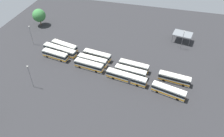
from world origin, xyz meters
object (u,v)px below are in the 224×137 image
bus_row3_slot2 (55,55)px  lamp_post_near_entrance (183,39)px  bus_row1_slot0 (134,66)px  bus_row2_slot2 (89,65)px  tree_northeast (39,15)px  bus_row2_slot0 (97,55)px  bus_row1_slot1 (131,72)px  bus_row1_slot2 (126,77)px  lamp_post_by_building (30,76)px  bus_row0_slot2 (169,91)px  bus_row0_slot0 (174,78)px  bus_row2_slot1 (92,61)px  bus_row3_slot1 (60,50)px  maintenance_shelter (183,34)px  lamp_post_far_corner (31,35)px  bus_row3_slot0 (64,46)px

bus_row3_slot2 → lamp_post_near_entrance: size_ratio=1.30×
bus_row1_slot0 → bus_row2_slot2: bearing=13.2°
tree_northeast → bus_row2_slot0: bearing=151.6°
bus_row1_slot1 → bus_row1_slot2: size_ratio=0.80×
bus_row2_slot2 → lamp_post_by_building: bearing=43.1°
bus_row0_slot2 → bus_row3_slot2: (47.66, -9.05, -0.00)m
bus_row0_slot0 → bus_row2_slot1: (32.84, -2.40, 0.00)m
bus_row0_slot0 → lamp_post_near_entrance: lamp_post_near_entrance is taller
bus_row0_slot2 → bus_row3_slot1: 48.94m
bus_row1_slot0 → bus_row2_slot0: size_ratio=0.99×
bus_row3_slot2 → bus_row1_slot0: bearing=-177.9°
bus_row1_slot2 → lamp_post_near_entrance: bearing=-124.8°
maintenance_shelter → tree_northeast: size_ratio=1.06×
bus_row2_slot0 → maintenance_shelter: size_ratio=1.30×
bus_row2_slot2 → bus_row2_slot0: bearing=-98.6°
bus_row2_slot0 → lamp_post_far_corner: size_ratio=1.31×
bus_row0_slot2 → bus_row1_slot2: bearing=-10.9°
lamp_post_far_corner → lamp_post_near_entrance: bearing=-168.0°
bus_row2_slot1 → lamp_post_by_building: 24.94m
bus_row0_slot2 → bus_row2_slot1: size_ratio=0.96×
bus_row0_slot2 → maintenance_shelter: (-3.52, -36.89, 2.18)m
bus_row3_slot1 → lamp_post_near_entrance: lamp_post_near_entrance is taller
bus_row0_slot0 → bus_row3_slot0: same height
bus_row0_slot2 → bus_row1_slot0: same height
bus_row0_slot0 → bus_row3_slot0: (48.28, -8.99, 0.00)m
bus_row3_slot0 → bus_row3_slot2: bearing=82.1°
bus_row2_slot1 → bus_row2_slot2: (0.35, 3.28, -0.00)m
bus_row3_slot2 → tree_northeast: bearing=-50.0°
bus_row1_slot0 → bus_row2_slot1: same height
bus_row2_slot1 → bus_row3_slot0: 16.79m
tree_northeast → bus_row0_slot0: bearing=159.1°
bus_row0_slot0 → bus_row1_slot0: 16.19m
bus_row1_slot0 → maintenance_shelter: (-17.80, -26.61, 2.18)m
bus_row2_slot1 → bus_row3_slot2: 16.42m
bus_row2_slot0 → lamp_post_by_building: (17.22, 22.19, 3.50)m
bus_row2_slot0 → bus_row2_slot2: bearing=81.4°
bus_row3_slot1 → lamp_post_by_building: lamp_post_by_building is taller
bus_row2_slot2 → maintenance_shelter: bearing=-138.9°
bus_row0_slot0 → tree_northeast: 74.99m
bus_row3_slot0 → lamp_post_far_corner: 16.30m
maintenance_shelter → tree_northeast: bearing=2.5°
bus_row2_slot0 → bus_row3_slot2: (17.14, 4.25, -0.00)m
bus_row0_slot0 → tree_northeast: bearing=-20.9°
bus_row3_slot0 → maintenance_shelter: 54.38m
lamp_post_near_entrance → bus_row2_slot0: bearing=26.8°
bus_row3_slot1 → bus_row3_slot2: bearing=83.7°
lamp_post_near_entrance → bus_row0_slot0: bearing=85.6°
bus_row2_slot2 → lamp_post_by_building: 22.38m
bus_row0_slot0 → tree_northeast: size_ratio=1.34×
bus_row2_slot2 → bus_row3_slot1: (15.67, -6.50, 0.00)m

